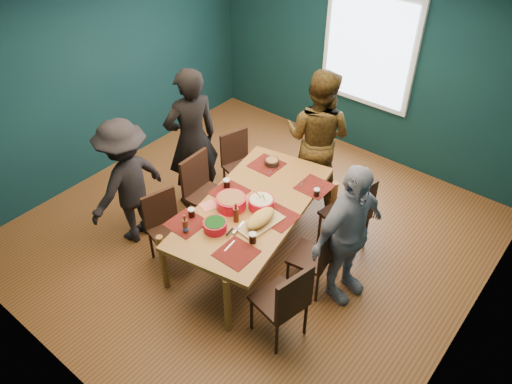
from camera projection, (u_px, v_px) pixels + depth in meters
room at (267, 128)px, 5.40m from camera, size 5.01×5.01×2.71m
dining_table at (253, 210)px, 5.35m from camera, size 1.38×2.20×0.78m
chair_left_far at (238, 160)px, 6.42m from camera, size 0.50×0.50×0.89m
chair_left_mid at (202, 187)px, 5.88m from camera, size 0.46×0.46×0.97m
chair_left_near at (165, 223)px, 5.48m from camera, size 0.48×0.48×0.87m
chair_right_far at (352, 212)px, 5.53m from camera, size 0.52×0.52×0.98m
chair_right_mid at (318, 254)px, 5.10m from camera, size 0.45×0.45×0.88m
chair_right_near at (286, 299)px, 4.58m from camera, size 0.51×0.51×0.96m
person_far_left at (192, 140)px, 6.03m from camera, size 0.65×0.79×1.85m
person_back at (318, 138)px, 6.13m from camera, size 0.97×0.82×1.79m
person_right at (348, 235)px, 4.88m from camera, size 0.57×1.01×1.62m
person_near_left at (127, 183)px, 5.60m from camera, size 0.63×1.04×1.57m
bowl_salad at (231, 202)px, 5.23m from camera, size 0.32×0.32×0.13m
bowl_dumpling at (261, 203)px, 5.23m from camera, size 0.27×0.27×0.25m
bowl_herbs at (215, 225)px, 4.96m from camera, size 0.24×0.24×0.11m
cutting_board at (260, 219)px, 5.02m from camera, size 0.32×0.63×0.14m
small_bowl at (272, 162)px, 5.86m from camera, size 0.17×0.17×0.07m
beer_bottle_a at (185, 226)px, 4.92m from camera, size 0.06×0.06×0.22m
beer_bottle_b at (236, 214)px, 5.04m from camera, size 0.06×0.06×0.23m
cola_glass_a at (192, 213)px, 5.12m from camera, size 0.07×0.07×0.10m
cola_glass_b at (253, 238)px, 4.82m from camera, size 0.08×0.08×0.11m
cola_glass_c at (317, 192)px, 5.39m from camera, size 0.07×0.07×0.09m
cola_glass_d at (227, 183)px, 5.50m from camera, size 0.08×0.08×0.11m
napkin_a at (278, 215)px, 5.16m from camera, size 0.15×0.15×0.00m
napkin_b at (208, 206)px, 5.29m from camera, size 0.20×0.20×0.00m
napkin_c at (229, 255)px, 4.72m from camera, size 0.15×0.15×0.00m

